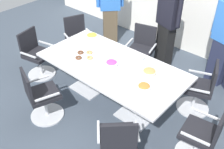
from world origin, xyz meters
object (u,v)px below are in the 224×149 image
at_px(office_chair_3, 200,90).
at_px(plate_stack, 138,58).
at_px(office_chair_6, 37,56).
at_px(snack_bowl_candy_mix, 112,63).
at_px(office_chair_1, 118,143).
at_px(office_chair_0, 41,98).
at_px(snack_bowl_chips_yellow, 92,36).
at_px(office_chair_5, 78,41).
at_px(office_chair_2, 203,137).
at_px(napkin_pile, 114,48).
at_px(snack_bowl_pretzels, 144,87).
at_px(person_standing_0, 110,6).
at_px(conference_table, 112,71).
at_px(office_chair_4, 141,52).
at_px(donut_platter, 85,56).
at_px(person_standing_1, 168,20).
at_px(snack_bowl_cookies, 149,72).

bearing_deg(office_chair_3, plate_stack, 88.73).
relative_size(office_chair_6, snack_bowl_candy_mix, 4.68).
distance_m(office_chair_1, snack_bowl_candy_mix, 1.33).
distance_m(office_chair_0, snack_bowl_candy_mix, 1.23).
bearing_deg(office_chair_3, snack_bowl_chips_yellow, 78.36).
xyz_separation_m(office_chair_0, plate_stack, (0.78, 1.44, 0.37)).
bearing_deg(office_chair_5, office_chair_2, 98.67).
bearing_deg(napkin_pile, snack_bowl_pretzels, -28.32).
bearing_deg(office_chair_5, snack_bowl_pretzels, 92.06).
height_order(office_chair_5, person_standing_0, person_standing_0).
bearing_deg(plate_stack, office_chair_2, -19.07).
height_order(conference_table, snack_bowl_candy_mix, snack_bowl_candy_mix).
bearing_deg(office_chair_0, office_chair_4, 99.84).
xyz_separation_m(snack_bowl_pretzels, donut_platter, (-1.26, 0.05, -0.03)).
bearing_deg(office_chair_5, office_chair_6, 11.16).
bearing_deg(office_chair_4, person_standing_1, -132.90).
bearing_deg(office_chair_2, person_standing_1, 37.50).
relative_size(office_chair_1, person_standing_1, 0.49).
xyz_separation_m(office_chair_4, snack_bowl_chips_yellow, (-0.67, -0.68, 0.39)).
bearing_deg(office_chair_6, napkin_pile, 106.65).
height_order(office_chair_0, plate_stack, office_chair_0).
bearing_deg(snack_bowl_chips_yellow, napkin_pile, -4.17).
xyz_separation_m(office_chair_3, snack_bowl_pretzels, (-0.46, -0.94, 0.39)).
height_order(person_standing_0, napkin_pile, person_standing_0).
bearing_deg(snack_bowl_pretzels, office_chair_4, 126.74).
relative_size(person_standing_1, snack_bowl_chips_yellow, 8.69).
height_order(office_chair_6, donut_platter, office_chair_6).
distance_m(office_chair_2, napkin_pile, 2.06).
xyz_separation_m(person_standing_1, snack_bowl_pretzels, (0.71, -1.73, -0.19)).
relative_size(person_standing_0, snack_bowl_pretzels, 9.01).
xyz_separation_m(conference_table, person_standing_0, (-1.43, 1.57, 0.25)).
xyz_separation_m(office_chair_6, snack_bowl_candy_mix, (1.63, 0.33, 0.39)).
distance_m(snack_bowl_pretzels, snack_bowl_chips_yellow, 1.72).
height_order(office_chair_3, office_chair_6, same).
bearing_deg(snack_bowl_chips_yellow, plate_stack, -0.84).
distance_m(snack_bowl_candy_mix, napkin_pile, 0.49).
xyz_separation_m(office_chair_6, snack_bowl_pretzels, (2.36, 0.18, 0.39)).
xyz_separation_m(office_chair_2, office_chair_5, (-3.14, 0.69, 0.00)).
height_order(office_chair_0, office_chair_1, same).
distance_m(person_standing_0, person_standing_1, 1.49).
relative_size(snack_bowl_cookies, donut_platter, 0.61).
xyz_separation_m(office_chair_0, napkin_pile, (0.29, 1.41, 0.37)).
distance_m(snack_bowl_cookies, plate_stack, 0.44).
bearing_deg(office_chair_3, person_standing_1, 34.90).
distance_m(office_chair_6, donut_platter, 1.19).
height_order(snack_bowl_cookies, napkin_pile, snack_bowl_cookies).
relative_size(office_chair_2, office_chair_5, 1.00).
height_order(office_chair_4, snack_bowl_pretzels, office_chair_4).
bearing_deg(plate_stack, office_chair_4, 120.61).
distance_m(office_chair_0, snack_bowl_chips_yellow, 1.54).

